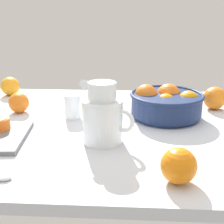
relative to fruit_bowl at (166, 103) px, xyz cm
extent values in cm
cube|color=silver|center=(-19.31, -9.31, -6.67)|extent=(110.78, 89.65, 3.00)
cylinder|color=navy|center=(0.05, -0.54, -4.57)|extent=(22.41, 22.41, 1.20)
cylinder|color=navy|center=(0.05, -0.54, -0.50)|extent=(24.36, 24.36, 6.95)
torus|color=navy|center=(0.05, -0.54, 2.97)|extent=(25.56, 25.56, 1.20)
sphere|color=orange|center=(7.58, -0.42, 0.88)|extent=(7.28, 7.28, 7.28)
sphere|color=orange|center=(1.14, 4.14, 1.38)|extent=(8.74, 8.74, 8.74)
sphere|color=orange|center=(-7.04, 1.62, 1.97)|extent=(8.18, 8.18, 8.18)
sphere|color=orange|center=(-0.36, -1.82, 0.49)|extent=(6.52, 6.52, 6.52)
cylinder|color=white|center=(-20.40, -22.79, 1.06)|extent=(11.51, 11.51, 12.46)
cylinder|color=white|center=(-20.40, -22.79, 9.89)|extent=(7.98, 7.98, 5.20)
cone|color=white|center=(-24.97, -20.79, 11.71)|extent=(3.77, 3.87, 2.80)
torus|color=white|center=(-14.40, -25.42, 2.31)|extent=(6.60, 3.78, 6.68)
cylinder|color=yellow|center=(-20.40, -22.79, -0.81)|extent=(10.59, 10.59, 8.72)
cylinder|color=white|center=(-32.65, -2.92, -1.00)|extent=(5.51, 5.51, 8.34)
cylinder|color=#FD9C40|center=(-32.65, -2.92, -3.55)|extent=(4.85, 4.85, 3.25)
sphere|color=orange|center=(-64.96, 24.73, -1.16)|extent=(8.02, 8.02, 8.02)
sphere|color=orange|center=(19.27, 10.09, -0.89)|extent=(8.56, 8.56, 8.56)
sphere|color=orange|center=(-53.31, 1.75, -1.46)|extent=(7.42, 7.42, 7.42)
sphere|color=orange|center=(-1.68, -44.11, -1.08)|extent=(8.17, 8.17, 8.17)
ellipsoid|color=silver|center=(-40.69, -45.54, -4.67)|extent=(3.78, 3.21, 1.00)
camera|label=1|loc=(-12.73, -107.54, 32.61)|focal=51.11mm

